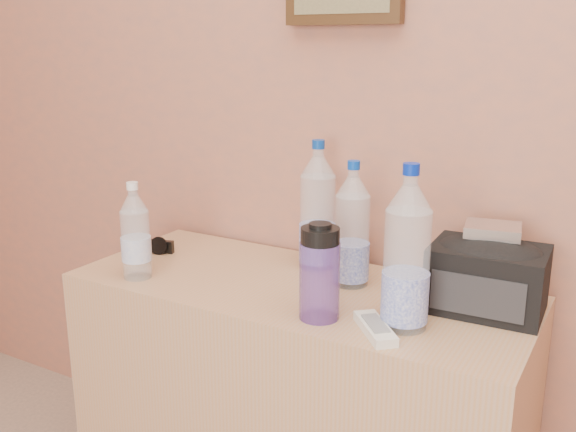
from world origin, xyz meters
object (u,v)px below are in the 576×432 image
object	(u,v)px
pet_small	(136,236)
pet_large_d	(407,257)
ac_remote	(375,329)
toiletry_bag	(488,275)
sunglasses	(150,246)
foil_packet	(493,230)
nalgene_bottle	(320,272)
pet_large_c	(352,231)
dresser	(297,412)
pet_large_b	(318,212)

from	to	relation	value
pet_small	pet_large_d	bearing A→B (deg)	4.63
ac_remote	toiletry_bag	world-z (taller)	toiletry_bag
sunglasses	foil_packet	xyz separation A→B (m)	(0.89, 0.08, 0.15)
pet_small	ac_remote	distance (m)	0.63
nalgene_bottle	sunglasses	bearing A→B (deg)	165.20
pet_small	sunglasses	bearing A→B (deg)	122.69
nalgene_bottle	foil_packet	bearing A→B (deg)	39.89
pet_large_c	sunglasses	distance (m)	0.59
dresser	toiletry_bag	xyz separation A→B (m)	(0.42, 0.07, 0.42)
pet_large_b	pet_large_d	bearing A→B (deg)	-36.29
pet_large_d	pet_small	distance (m)	0.67
sunglasses	ac_remote	bearing A→B (deg)	-29.14
pet_large_d	pet_small	xyz separation A→B (m)	(-0.66, -0.05, -0.04)
dresser	pet_large_b	distance (m)	0.50
dresser	pet_small	world-z (taller)	pet_small
foil_packet	pet_small	bearing A→B (deg)	-162.43
dresser	pet_large_d	size ratio (longest dim) A/B	3.24
sunglasses	toiletry_bag	world-z (taller)	toiletry_bag
pet_large_c	toiletry_bag	distance (m)	0.32
nalgene_bottle	toiletry_bag	distance (m)	0.36
pet_small	toiletry_bag	distance (m)	0.82
pet_small	sunglasses	xyz separation A→B (m)	(-0.11, 0.17, -0.09)
pet_large_d	foil_packet	bearing A→B (deg)	58.27
pet_large_d	ac_remote	xyz separation A→B (m)	(-0.04, -0.06, -0.14)
nalgene_bottle	ac_remote	world-z (taller)	nalgene_bottle
pet_large_c	pet_large_d	xyz separation A→B (m)	(0.19, -0.16, 0.02)
sunglasses	ac_remote	size ratio (longest dim) A/B	0.93
pet_large_b	nalgene_bottle	world-z (taller)	pet_large_b
nalgene_bottle	ac_remote	bearing A→B (deg)	-4.51
sunglasses	toiletry_bag	size ratio (longest dim) A/B	0.57
pet_large_d	toiletry_bag	world-z (taller)	pet_large_d
ac_remote	toiletry_bag	distance (m)	0.29
pet_small	ac_remote	bearing A→B (deg)	-0.29
toiletry_bag	foil_packet	xyz separation A→B (m)	(-0.00, 0.03, 0.09)
foil_packet	pet_large_d	bearing A→B (deg)	-121.73
pet_large_c	ac_remote	world-z (taller)	pet_large_c
nalgene_bottle	pet_small	bearing A→B (deg)	-179.17
pet_large_b	pet_large_c	bearing A→B (deg)	-28.87
dresser	pet_large_c	xyz separation A→B (m)	(0.11, 0.07, 0.47)
pet_large_b	toiletry_bag	size ratio (longest dim) A/B	1.39
ac_remote	foil_packet	size ratio (longest dim) A/B	1.25
sunglasses	dresser	bearing A→B (deg)	-18.44
pet_large_b	pet_large_d	size ratio (longest dim) A/B	0.97
pet_large_c	foil_packet	size ratio (longest dim) A/B	2.61
pet_large_d	toiletry_bag	bearing A→B (deg)	53.87
pet_large_d	nalgene_bottle	xyz separation A→B (m)	(-0.17, -0.05, -0.05)
nalgene_bottle	sunglasses	xyz separation A→B (m)	(-0.60, 0.16, -0.08)
pet_large_c	nalgene_bottle	distance (m)	0.21
pet_large_d	sunglasses	distance (m)	0.79
pet_large_c	nalgene_bottle	xyz separation A→B (m)	(0.02, -0.21, -0.03)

